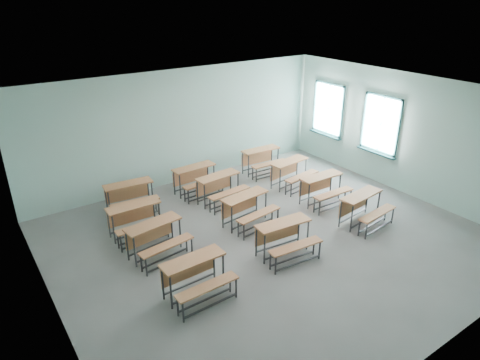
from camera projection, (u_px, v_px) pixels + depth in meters
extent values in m
cube|color=slate|center=(270.00, 239.00, 9.56)|extent=(9.00, 8.00, 0.02)
cube|color=white|center=(275.00, 97.00, 8.25)|extent=(9.00, 8.00, 0.02)
cube|color=#9FC6BA|center=(182.00, 127.00, 11.91)|extent=(9.00, 0.02, 3.20)
cube|color=#9FC6BA|center=(455.00, 267.00, 5.90)|extent=(9.00, 0.02, 3.20)
cube|color=#9FC6BA|center=(43.00, 239.00, 6.55)|extent=(0.02, 8.00, 3.20)
cube|color=#9FC6BA|center=(406.00, 135.00, 11.26)|extent=(0.02, 8.00, 3.20)
cube|color=#1B4A4E|center=(326.00, 133.00, 13.61)|extent=(0.06, 1.20, 0.06)
cube|color=#1B4A4E|center=(330.00, 84.00, 12.98)|extent=(0.06, 1.20, 0.06)
cube|color=#1B4A4E|center=(342.00, 113.00, 12.87)|extent=(0.06, 0.06, 1.60)
cube|color=#1B4A4E|center=(315.00, 105.00, 13.72)|extent=(0.06, 0.06, 1.60)
cube|color=#1B4A4E|center=(328.00, 109.00, 13.29)|extent=(0.04, 0.04, 1.48)
cube|color=#1B4A4E|center=(328.00, 109.00, 13.29)|extent=(0.04, 1.08, 0.04)
cube|color=#1B4A4E|center=(325.00, 135.00, 13.61)|extent=(0.14, 1.28, 0.04)
cube|color=white|center=(329.00, 109.00, 13.31)|extent=(0.01, 1.08, 1.48)
cube|color=#1B4A4E|center=(377.00, 150.00, 12.11)|extent=(0.06, 1.20, 0.06)
cube|color=#1B4A4E|center=(384.00, 96.00, 11.48)|extent=(0.06, 1.20, 0.06)
cube|color=#1B4A4E|center=(398.00, 129.00, 11.37)|extent=(0.06, 0.06, 1.60)
cube|color=#1B4A4E|center=(364.00, 119.00, 12.22)|extent=(0.06, 0.06, 1.60)
cube|color=#1B4A4E|center=(381.00, 124.00, 11.80)|extent=(0.04, 0.04, 1.48)
cube|color=#1B4A4E|center=(381.00, 124.00, 11.80)|extent=(0.04, 1.08, 0.04)
cube|color=#1B4A4E|center=(376.00, 153.00, 12.11)|extent=(0.14, 1.28, 0.04)
cube|color=white|center=(381.00, 124.00, 11.81)|extent=(0.01, 1.08, 1.48)
cube|color=#A5633B|center=(193.00, 260.00, 7.58)|extent=(1.19, 0.42, 0.04)
cube|color=#A5633B|center=(188.00, 269.00, 7.84)|extent=(1.12, 0.04, 0.41)
cylinder|color=#323437|center=(171.00, 293.00, 7.33)|extent=(0.04, 0.04, 0.70)
cylinder|color=#323437|center=(223.00, 270.00, 7.91)|extent=(0.04, 0.04, 0.70)
cylinder|color=#323437|center=(163.00, 283.00, 7.56)|extent=(0.04, 0.04, 0.70)
cylinder|color=#323437|center=(214.00, 262.00, 8.14)|extent=(0.04, 0.04, 0.70)
cube|color=#323437|center=(199.00, 292.00, 7.72)|extent=(1.08, 0.05, 0.03)
cube|color=#323437|center=(190.00, 283.00, 7.95)|extent=(1.08, 0.05, 0.03)
cube|color=#A5633B|center=(207.00, 287.00, 7.36)|extent=(1.19, 0.27, 0.03)
cylinder|color=#323437|center=(183.00, 313.00, 7.09)|extent=(0.04, 0.04, 0.41)
cylinder|color=#323437|center=(236.00, 288.00, 7.67)|extent=(0.04, 0.04, 0.41)
cylinder|color=#323437|center=(178.00, 306.00, 7.22)|extent=(0.04, 0.04, 0.41)
cylinder|color=#323437|center=(230.00, 283.00, 7.81)|extent=(0.04, 0.04, 0.41)
cube|color=#323437|center=(211.00, 306.00, 7.43)|extent=(1.08, 0.05, 0.03)
cube|color=#323437|center=(205.00, 300.00, 7.57)|extent=(1.08, 0.05, 0.03)
cube|color=#A5633B|center=(283.00, 223.00, 8.77)|extent=(1.21, 0.50, 0.04)
cube|color=#A5633B|center=(278.00, 232.00, 9.03)|extent=(1.12, 0.12, 0.41)
cylinder|color=#323437|center=(265.00, 249.00, 8.55)|extent=(0.04, 0.04, 0.70)
cylinder|color=#323437|center=(308.00, 235.00, 9.04)|extent=(0.04, 0.04, 0.70)
cylinder|color=#323437|center=(256.00, 242.00, 8.80)|extent=(0.04, 0.04, 0.70)
cylinder|color=#323437|center=(299.00, 229.00, 9.29)|extent=(0.04, 0.04, 0.70)
cube|color=#323437|center=(286.00, 252.00, 8.90)|extent=(1.08, 0.13, 0.03)
cube|color=#323437|center=(278.00, 245.00, 9.15)|extent=(1.08, 0.13, 0.03)
cube|color=#A5633B|center=(296.00, 246.00, 8.51)|extent=(1.20, 0.35, 0.03)
cylinder|color=#323437|center=(276.00, 266.00, 8.29)|extent=(0.04, 0.04, 0.41)
cylinder|color=#323437|center=(319.00, 250.00, 8.77)|extent=(0.04, 0.04, 0.41)
cylinder|color=#323437|center=(270.00, 261.00, 8.43)|extent=(0.04, 0.04, 0.41)
cylinder|color=#323437|center=(314.00, 246.00, 8.92)|extent=(0.04, 0.04, 0.41)
cube|color=#323437|center=(298.00, 263.00, 8.58)|extent=(1.08, 0.13, 0.03)
cube|color=#323437|center=(292.00, 258.00, 8.73)|extent=(1.08, 0.13, 0.03)
cube|color=#A5633B|center=(361.00, 195.00, 9.97)|extent=(1.22, 0.52, 0.04)
cube|color=#A5633B|center=(353.00, 204.00, 10.21)|extent=(1.12, 0.14, 0.41)
cylinder|color=#323437|center=(352.00, 219.00, 9.68)|extent=(0.04, 0.04, 0.70)
cylinder|color=#323437|center=(378.00, 204.00, 10.33)|extent=(0.04, 0.04, 0.70)
cylinder|color=#323437|center=(340.00, 214.00, 9.90)|extent=(0.04, 0.04, 0.70)
cylinder|color=#323437|center=(367.00, 200.00, 10.55)|extent=(0.04, 0.04, 0.70)
cube|color=#323437|center=(364.00, 221.00, 10.11)|extent=(1.08, 0.15, 0.03)
cube|color=#323437|center=(353.00, 216.00, 10.33)|extent=(1.08, 0.15, 0.03)
cube|color=#A5633B|center=(378.00, 213.00, 9.76)|extent=(1.20, 0.37, 0.03)
cylinder|color=#323437|center=(366.00, 231.00, 9.46)|extent=(0.04, 0.04, 0.41)
cylinder|color=#323437|center=(393.00, 216.00, 10.11)|extent=(0.04, 0.04, 0.41)
cylinder|color=#323437|center=(359.00, 228.00, 9.59)|extent=(0.04, 0.04, 0.41)
cylinder|color=#323437|center=(385.00, 213.00, 10.24)|extent=(0.04, 0.04, 0.41)
cube|color=#323437|center=(379.00, 228.00, 9.84)|extent=(1.08, 0.15, 0.03)
cube|color=#323437|center=(372.00, 225.00, 9.97)|extent=(1.08, 0.15, 0.03)
cube|color=#A5633B|center=(153.00, 224.00, 8.74)|extent=(1.22, 0.54, 0.04)
cube|color=#A5633B|center=(149.00, 233.00, 8.99)|extent=(1.12, 0.16, 0.41)
cylinder|color=#323437|center=(135.00, 252.00, 8.45)|extent=(0.04, 0.04, 0.70)
cylinder|color=#323437|center=(180.00, 233.00, 9.11)|extent=(0.04, 0.04, 0.70)
cylinder|color=#323437|center=(127.00, 246.00, 8.67)|extent=(0.04, 0.04, 0.70)
cylinder|color=#323437|center=(172.00, 228.00, 9.33)|extent=(0.04, 0.04, 0.70)
cube|color=#323437|center=(159.00, 253.00, 8.89)|extent=(1.08, 0.16, 0.03)
cube|color=#323437|center=(151.00, 246.00, 9.10)|extent=(1.08, 0.16, 0.03)
cube|color=#A5633B|center=(167.00, 245.00, 8.54)|extent=(1.20, 0.39, 0.03)
cylinder|color=#323437|center=(146.00, 267.00, 8.24)|extent=(0.04, 0.04, 0.41)
cylinder|color=#323437|center=(192.00, 247.00, 8.90)|extent=(0.04, 0.04, 0.41)
cylinder|color=#323437|center=(141.00, 263.00, 8.36)|extent=(0.04, 0.04, 0.41)
cylinder|color=#323437|center=(187.00, 243.00, 9.02)|extent=(0.04, 0.04, 0.41)
cube|color=#323437|center=(170.00, 262.00, 8.62)|extent=(1.08, 0.16, 0.03)
cube|color=#323437|center=(165.00, 258.00, 8.74)|extent=(1.08, 0.16, 0.03)
cube|color=#A5633B|center=(245.00, 196.00, 9.92)|extent=(1.22, 0.53, 0.04)
cube|color=#A5633B|center=(240.00, 205.00, 10.17)|extent=(1.12, 0.16, 0.41)
cylinder|color=#323437|center=(232.00, 220.00, 9.64)|extent=(0.04, 0.04, 0.70)
cylinder|color=#323437|center=(266.00, 205.00, 10.30)|extent=(0.04, 0.04, 0.70)
cylinder|color=#323437|center=(223.00, 215.00, 9.85)|extent=(0.04, 0.04, 0.70)
cylinder|color=#323437|center=(257.00, 201.00, 10.51)|extent=(0.04, 0.04, 0.70)
cube|color=#323437|center=(249.00, 222.00, 10.07)|extent=(1.08, 0.16, 0.03)
cube|color=#323437|center=(240.00, 217.00, 10.28)|extent=(1.08, 0.16, 0.03)
cube|color=#A5633B|center=(259.00, 214.00, 9.72)|extent=(1.20, 0.39, 0.03)
cylinder|color=#323437|center=(244.00, 232.00, 9.42)|extent=(0.04, 0.04, 0.41)
cylinder|color=#323437|center=(278.00, 216.00, 10.08)|extent=(0.04, 0.04, 0.41)
cylinder|color=#323437|center=(238.00, 229.00, 9.55)|extent=(0.04, 0.04, 0.41)
cylinder|color=#323437|center=(272.00, 214.00, 10.21)|extent=(0.04, 0.04, 0.41)
cube|color=#323437|center=(261.00, 229.00, 9.80)|extent=(1.08, 0.16, 0.03)
cube|color=#323437|center=(256.00, 226.00, 9.93)|extent=(1.08, 0.16, 0.03)
cube|color=#A5633B|center=(321.00, 176.00, 10.96)|extent=(1.19, 0.42, 0.04)
cube|color=#A5633B|center=(316.00, 184.00, 11.22)|extent=(1.12, 0.05, 0.41)
cylinder|color=#323437|center=(309.00, 197.00, 10.72)|extent=(0.04, 0.04, 0.70)
cylinder|color=#323437|center=(340.00, 187.00, 11.26)|extent=(0.04, 0.04, 0.70)
cylinder|color=#323437|center=(300.00, 192.00, 10.96)|extent=(0.04, 0.04, 0.70)
cylinder|color=#323437|center=(331.00, 182.00, 11.50)|extent=(0.04, 0.04, 0.70)
cube|color=#323437|center=(324.00, 200.00, 11.09)|extent=(1.08, 0.05, 0.03)
cube|color=#323437|center=(315.00, 196.00, 11.33)|extent=(1.08, 0.05, 0.03)
cube|color=#A5633B|center=(334.00, 193.00, 10.72)|extent=(1.19, 0.27, 0.03)
cylinder|color=#323437|center=(320.00, 208.00, 10.47)|extent=(0.04, 0.04, 0.41)
cylinder|color=#323437|center=(351.00, 197.00, 11.01)|extent=(0.04, 0.04, 0.41)
cylinder|color=#323437|center=(314.00, 205.00, 10.61)|extent=(0.04, 0.04, 0.41)
cylinder|color=#323437|center=(345.00, 195.00, 11.15)|extent=(0.04, 0.04, 0.41)
cube|color=#323437|center=(335.00, 207.00, 10.79)|extent=(1.08, 0.05, 0.03)
cube|color=#323437|center=(330.00, 204.00, 10.93)|extent=(1.08, 0.05, 0.03)
cube|color=#A5633B|center=(133.00, 205.00, 9.48)|extent=(1.18, 0.41, 0.04)
cube|color=#A5633B|center=(131.00, 214.00, 9.74)|extent=(1.12, 0.03, 0.41)
cylinder|color=#323437|center=(114.00, 230.00, 9.24)|extent=(0.04, 0.04, 0.70)
cylinder|color=#323437|center=(160.00, 216.00, 9.79)|extent=(0.04, 0.04, 0.70)
cylinder|color=#323437|center=(109.00, 224.00, 9.47)|extent=(0.04, 0.04, 0.70)
cylinder|color=#323437|center=(154.00, 211.00, 10.03)|extent=(0.04, 0.04, 0.70)
cube|color=#323437|center=(139.00, 233.00, 9.62)|extent=(1.08, 0.04, 0.03)
cube|color=#323437|center=(133.00, 227.00, 9.85)|extent=(1.08, 0.04, 0.03)
cube|color=#A5633B|center=(143.00, 226.00, 9.24)|extent=(1.18, 0.26, 0.03)
cylinder|color=#323437|center=(121.00, 244.00, 8.99)|extent=(0.04, 0.04, 0.41)
cylinder|color=#323437|center=(168.00, 229.00, 9.54)|extent=(0.04, 0.04, 0.41)
cylinder|color=#323437|center=(118.00, 240.00, 9.13)|extent=(0.04, 0.04, 0.41)
cylinder|color=#323437|center=(164.00, 226.00, 9.68)|extent=(0.04, 0.04, 0.41)
cube|color=#323437|center=(146.00, 241.00, 9.32)|extent=(1.08, 0.04, 0.03)
cube|color=#323437|center=(142.00, 238.00, 9.46)|extent=(1.08, 0.04, 0.03)
cube|color=#A5633B|center=(218.00, 176.00, 10.98)|extent=(1.21, 0.49, 0.04)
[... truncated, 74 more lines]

